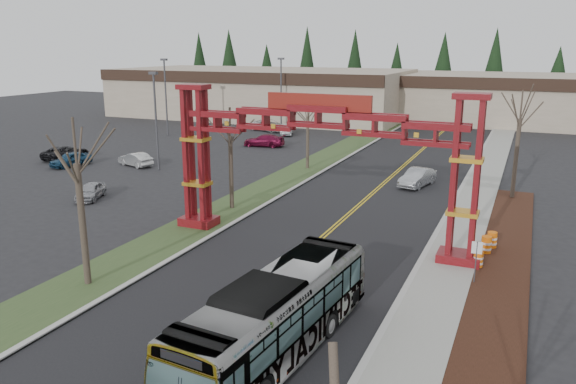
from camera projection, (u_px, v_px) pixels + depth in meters
The scene contains 32 objects.
road at pixel (352, 211), 38.88m from camera, with size 12.00×110.00×0.02m, color black.
lane_line_left at pixel (351, 211), 38.92m from camera, with size 0.12×100.00×0.01m, color gold.
lane_line_right at pixel (354, 211), 38.83m from camera, with size 0.12×100.00×0.01m, color gold.
curb_right at pixel (443, 221), 36.49m from camera, with size 0.30×110.00×0.15m, color #AFAFA9.
sidewalk_right at pixel (466, 224), 35.93m from camera, with size 2.60×110.00×0.14m, color gray.
landscape_strip at pixel (491, 342), 21.62m from camera, with size 2.60×50.00×0.12m, color black.
grass_median at pixel (250, 199), 41.96m from camera, with size 4.00×110.00×0.08m, color #334824.
curb_left at pixel (272, 201), 41.24m from camera, with size 0.30×110.00×0.15m, color #AFAFA9.
gateway_arch at pixel (318, 141), 31.16m from camera, with size 18.20×1.60×8.90m.
retail_building_west at pixel (262, 93), 91.18m from camera, with size 46.00×22.30×7.50m.
retail_building_east at pixel (528, 99), 82.89m from camera, with size 38.00×20.30×7.00m.
conifer_treeline at pixel (470, 74), 96.59m from camera, with size 116.10×5.60×13.00m.
transit_bus at pixel (276, 316), 20.47m from camera, with size 2.61×11.16×3.11m, color #ACB0B4.
silver_sedan at pixel (417, 177), 45.71m from camera, with size 1.54×4.41×1.45m, color #A5A8AD.
parked_car_near_a at pixel (90, 191), 41.88m from camera, with size 1.45×3.60×1.23m, color #9A9BA1.
parked_car_near_b at pixel (136, 159), 53.41m from camera, with size 1.38×3.96×1.30m, color silver.
parked_car_near_c at pixel (65, 152), 56.74m from camera, with size 2.27×4.92×1.37m, color black.
parked_car_mid_a at pixel (264, 140), 63.86m from camera, with size 1.91×4.71×1.37m, color maroon.
parked_car_mid_b at pixel (71, 159), 53.32m from camera, with size 1.62×4.02×1.37m, color navy.
parked_car_far_a at pixel (287, 130), 72.09m from camera, with size 1.39×3.99×1.31m, color silver.
parked_car_far_b at pixel (269, 125), 75.41m from camera, with size 2.55×5.54×1.54m, color silver.
bare_tree_median_near at pixel (77, 165), 25.50m from camera, with size 3.21×3.21×8.05m.
bare_tree_median_mid at pixel (230, 137), 38.28m from camera, with size 2.99×2.99×7.12m.
bare_tree_median_far at pixel (308, 117), 51.18m from camera, with size 2.90×2.90×6.73m.
bare_tree_right_far at pixel (520, 120), 40.67m from camera, with size 3.14×3.14×8.06m.
light_pole_near at pixel (156, 114), 50.61m from camera, with size 0.77×0.39×8.91m.
light_pole_mid at pixel (166, 91), 70.84m from camera, with size 0.83×0.42×9.60m.
light_pole_far at pixel (281, 88), 76.17m from camera, with size 0.83×0.42×9.59m.
street_sign at pixel (476, 254), 26.62m from camera, with size 0.49×0.07×2.16m.
barrel_south at pixel (478, 260), 28.80m from camera, with size 0.50×0.50×0.93m.
barrel_mid at pixel (486, 246), 30.71m from camera, with size 0.57×0.57×1.06m.
barrel_north at pixel (492, 241), 31.54m from camera, with size 0.55×0.55×1.01m.
Camera 1 is at (10.79, -10.96, 11.12)m, focal length 35.00 mm.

